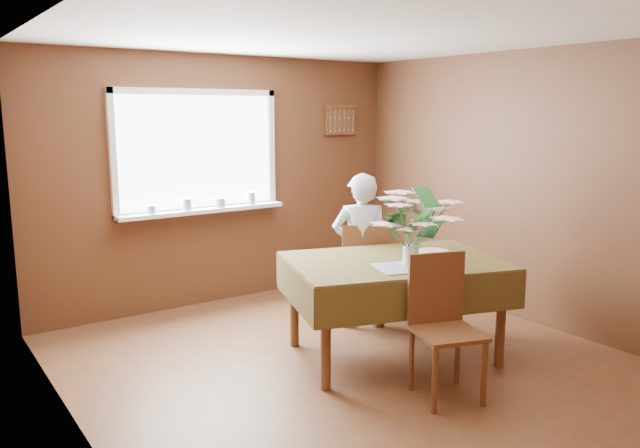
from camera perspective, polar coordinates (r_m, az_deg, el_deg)
floor at (r=4.91m, az=3.77°, el=-13.12°), size 4.50×4.50×0.00m
ceiling at (r=4.54m, az=4.16°, el=17.26°), size 4.50×4.50×0.00m
wall_back at (r=6.45m, az=-8.69°, el=3.97°), size 4.00×0.00×4.00m
wall_left at (r=3.67m, az=-21.21°, el=-1.38°), size 0.00×4.50×4.50m
wall_right at (r=6.00m, az=19.03°, el=3.06°), size 0.00×4.50×4.50m
window_assembly at (r=6.27m, az=-10.92°, el=4.74°), size 1.72×0.20×1.22m
spoon_rack at (r=7.14m, az=1.93°, el=9.51°), size 0.44×0.05×0.33m
dining_table at (r=4.96m, az=6.80°, el=-4.36°), size 1.91×1.57×0.80m
chair_far at (r=5.73m, az=3.95°, el=-4.18°), size 0.56×0.56×0.95m
chair_near at (r=4.41m, az=11.13°, el=-8.58°), size 0.53×0.53×0.98m
seated_woman at (r=5.64m, az=3.73°, el=-2.46°), size 0.62×0.56×1.41m
flower_bouquet at (r=4.72m, az=8.38°, el=0.30°), size 0.61×0.61×0.52m
side_plate at (r=5.23m, az=10.25°, el=-2.50°), size 0.29×0.29×0.01m
table_knife at (r=4.82m, az=9.19°, el=-3.55°), size 0.03×0.20×0.00m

